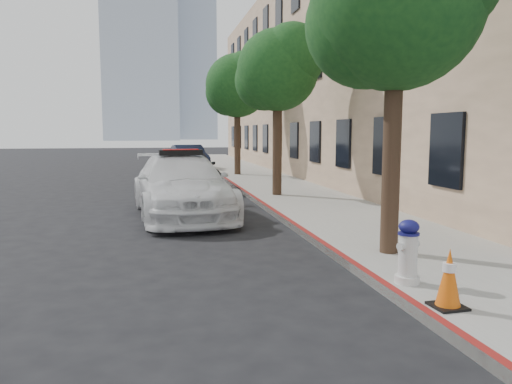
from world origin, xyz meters
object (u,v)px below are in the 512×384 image
Objects in this scene: traffic_cone at (449,278)px; police_car at (181,186)px; fire_hydrant at (408,252)px; parked_car_mid at (188,169)px; parked_car_far at (189,158)px.

police_car is at bearing 108.75° from traffic_cone.
parked_car_mid is at bearing 77.46° from fire_hydrant.
police_car is 15.27m from parked_car_far.
parked_car_far is at bearing 78.90° from parked_car_mid.
traffic_cone is (2.68, -7.89, -0.30)m from police_car.
police_car is at bearing 89.16° from fire_hydrant.
fire_hydrant is at bearing 90.00° from traffic_cone.
traffic_cone is at bearing -94.19° from parked_car_far.
parked_car_mid is 6.58× the size of traffic_cone.
fire_hydrant is at bearing -73.88° from police_car.
parked_car_far is 22.20m from fire_hydrant.
parked_car_mid is at bearing -101.87° from parked_car_far.
parked_car_mid is at bearing 98.80° from traffic_cone.
traffic_cone is at bearing -88.33° from parked_car_mid.
traffic_cone is at bearing -111.99° from fire_hydrant.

